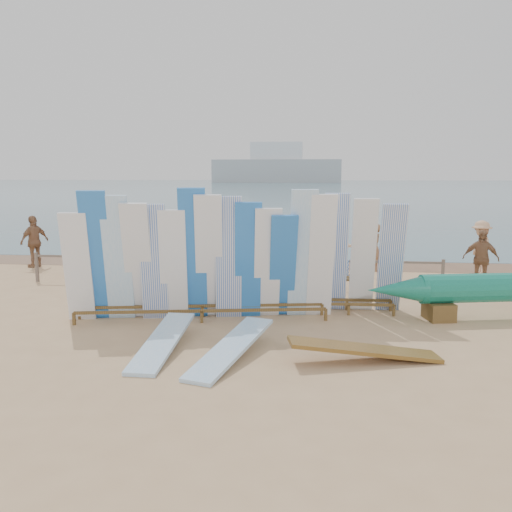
# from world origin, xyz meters

# --- Properties ---
(ground) EXTENTS (160.00, 160.00, 0.00)m
(ground) POSITION_xyz_m (0.00, 0.00, 0.00)
(ground) COLOR tan
(ground) RESTS_ON ground
(ocean) EXTENTS (320.00, 240.00, 0.02)m
(ocean) POSITION_xyz_m (0.00, 128.00, 0.00)
(ocean) COLOR #426776
(ocean) RESTS_ON ground
(wet_sand_strip) EXTENTS (40.00, 2.60, 0.01)m
(wet_sand_strip) POSITION_xyz_m (0.00, 7.20, 0.00)
(wet_sand_strip) COLOR #7E5E47
(wet_sand_strip) RESTS_ON ground
(distant_ship) EXTENTS (45.00, 8.00, 14.00)m
(distant_ship) POSITION_xyz_m (-12.00, 180.00, 5.31)
(distant_ship) COLOR #999EA3
(distant_ship) RESTS_ON ocean
(fence) EXTENTS (12.08, 0.08, 0.90)m
(fence) POSITION_xyz_m (0.00, 3.00, 0.63)
(fence) COLOR #6B5C50
(fence) RESTS_ON ground
(main_surfboard_rack) EXTENTS (6.01, 1.70, 2.98)m
(main_surfboard_rack) POSITION_xyz_m (-0.07, -0.74, 1.34)
(main_surfboard_rack) COLOR brown
(main_surfboard_rack) RESTS_ON ground
(side_surfboard_rack) EXTENTS (2.54, 0.86, 2.84)m
(side_surfboard_rack) POSITION_xyz_m (3.25, 0.27, 1.29)
(side_surfboard_rack) COLOR brown
(side_surfboard_rack) RESTS_ON ground
(vendor_table) EXTENTS (1.01, 0.85, 1.15)m
(vendor_table) POSITION_xyz_m (3.06, 1.15, 0.38)
(vendor_table) COLOR brown
(vendor_table) RESTS_ON ground
(flat_board_b) EXTENTS (1.30, 2.74, 0.41)m
(flat_board_b) POSITION_xyz_m (0.99, -3.22, 0.00)
(flat_board_b) COLOR #93C3EB
(flat_board_b) RESTS_ON ground
(flat_board_a) EXTENTS (0.60, 2.70, 0.38)m
(flat_board_a) POSITION_xyz_m (-0.35, -2.94, 0.00)
(flat_board_a) COLOR #93C3EB
(flat_board_a) RESTS_ON ground
(flat_board_c) EXTENTS (2.74, 1.09, 0.43)m
(flat_board_c) POSITION_xyz_m (3.34, -3.10, 0.00)
(flat_board_c) COLOR brown
(flat_board_c) RESTS_ON ground
(beach_chair_left) EXTENTS (0.63, 0.65, 0.90)m
(beach_chair_left) POSITION_xyz_m (1.50, 3.89, 0.26)
(beach_chair_left) COLOR red
(beach_chair_left) RESTS_ON ground
(beach_chair_right) EXTENTS (0.70, 0.71, 0.82)m
(beach_chair_right) POSITION_xyz_m (1.25, 3.68, 0.24)
(beach_chair_right) COLOR red
(beach_chair_right) RESTS_ON ground
(stroller) EXTENTS (0.73, 0.91, 1.10)m
(stroller) POSITION_xyz_m (2.23, 4.04, 0.44)
(stroller) COLOR red
(stroller) RESTS_ON ground
(beachgoer_extra_1) EXTENTS (0.90, 1.16, 1.82)m
(beachgoer_extra_1) POSITION_xyz_m (-7.37, 5.45, 0.91)
(beachgoer_extra_1) COLOR #8C6042
(beachgoer_extra_1) RESTS_ON ground
(beachgoer_5) EXTENTS (1.62, 1.23, 1.70)m
(beachgoer_5) POSITION_xyz_m (2.12, 6.50, 0.85)
(beachgoer_5) COLOR beige
(beachgoer_5) RESTS_ON ground
(beachgoer_0) EXTENTS (0.84, 0.53, 1.59)m
(beachgoer_0) POSITION_xyz_m (-4.86, 4.59, 0.79)
(beachgoer_0) COLOR tan
(beachgoer_0) RESTS_ON ground
(beachgoer_2) EXTENTS (0.82, 0.57, 1.53)m
(beachgoer_2) POSITION_xyz_m (-2.81, 4.89, 0.76)
(beachgoer_2) COLOR beige
(beachgoer_2) RESTS_ON ground
(beachgoer_extra_0) EXTENTS (0.48, 1.15, 1.77)m
(beachgoer_extra_0) POSITION_xyz_m (7.79, 5.76, 0.88)
(beachgoer_extra_0) COLOR tan
(beachgoer_extra_0) RESTS_ON ground
(beachgoer_7) EXTENTS (0.41, 0.63, 1.59)m
(beachgoer_7) POSITION_xyz_m (4.43, 6.02, 0.80)
(beachgoer_7) COLOR #8C6042
(beachgoer_7) RESTS_ON ground
(beachgoer_8) EXTENTS (0.95, 0.72, 1.77)m
(beachgoer_8) POSITION_xyz_m (3.34, 4.96, 0.88)
(beachgoer_8) COLOR beige
(beachgoer_8) RESTS_ON ground
(beachgoer_10) EXTENTS (1.07, 0.74, 1.69)m
(beachgoer_10) POSITION_xyz_m (7.18, 3.63, 0.84)
(beachgoer_10) COLOR #8C6042
(beachgoer_10) RESTS_ON ground
(beachgoer_11) EXTENTS (1.71, 0.89, 1.77)m
(beachgoer_11) POSITION_xyz_m (-3.73, 5.74, 0.88)
(beachgoer_11) COLOR beige
(beachgoer_11) RESTS_ON ground
(beachgoer_4) EXTENTS (1.04, 0.96, 1.69)m
(beachgoer_4) POSITION_xyz_m (0.31, 4.31, 0.85)
(beachgoer_4) COLOR #8C6042
(beachgoer_4) RESTS_ON ground
(beachgoer_1) EXTENTS (0.76, 0.69, 1.84)m
(beachgoer_1) POSITION_xyz_m (-5.10, 4.82, 0.92)
(beachgoer_1) COLOR #8C6042
(beachgoer_1) RESTS_ON ground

